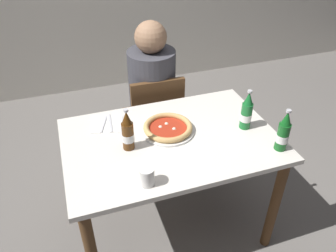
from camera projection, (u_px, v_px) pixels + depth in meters
The scene contains 10 objects.
ground_plane at pixel (170, 224), 2.31m from camera, with size 8.00×8.00×0.00m, color slate.
dining_table_main at pixel (171, 154), 1.94m from camera, with size 1.20×0.80×0.75m.
chair_behind_table at pixel (155, 118), 2.52m from camera, with size 0.41×0.41×0.85m.
diner_seated at pixel (153, 103), 2.50m from camera, with size 0.34×0.34×1.21m.
pizza_margherita_near at pixel (168, 128), 1.92m from camera, with size 0.31×0.31×0.04m.
beer_bottle_left at pixel (247, 112), 1.90m from camera, with size 0.07×0.07×0.25m.
beer_bottle_center at pixel (128, 132), 1.74m from camera, with size 0.07×0.07×0.25m.
beer_bottle_right at pixel (283, 133), 1.74m from camera, with size 0.07×0.07×0.25m.
napkin_with_cutlery at pixel (107, 124), 1.98m from camera, with size 0.22×0.22×0.01m.
paper_cup at pixel (147, 176), 1.55m from camera, with size 0.07×0.07×0.10m, color white.
Camera 1 is at (-0.49, -1.41, 1.89)m, focal length 35.41 mm.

